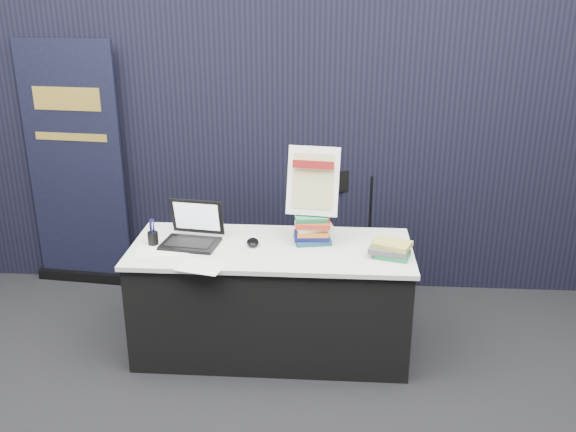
% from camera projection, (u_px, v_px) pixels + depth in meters
% --- Properties ---
extents(floor, '(8.00, 8.00, 0.00)m').
position_uv_depth(floor, '(264.00, 397.00, 3.85)').
color(floor, black).
rests_on(floor, ground).
extents(wall_back, '(8.00, 0.02, 3.50)m').
position_uv_depth(wall_back, '(300.00, 37.00, 6.98)').
color(wall_back, '#ABA7A1').
rests_on(wall_back, floor).
extents(drape_partition, '(6.00, 0.08, 2.40)m').
position_uv_depth(drape_partition, '(283.00, 139.00, 4.93)').
color(drape_partition, black).
rests_on(drape_partition, floor).
extents(display_table, '(1.80, 0.75, 0.75)m').
position_uv_depth(display_table, '(272.00, 299.00, 4.23)').
color(display_table, black).
rests_on(display_table, floor).
extents(laptop, '(0.39, 0.33, 0.27)m').
position_uv_depth(laptop, '(191.00, 234.00, 4.14)').
color(laptop, black).
rests_on(laptop, display_table).
extents(mouse, '(0.10, 0.14, 0.04)m').
position_uv_depth(mouse, '(253.00, 242.00, 4.12)').
color(mouse, black).
rests_on(mouse, display_table).
extents(brochure_left, '(0.37, 0.29, 0.00)m').
position_uv_depth(brochure_left, '(163.00, 250.00, 4.05)').
color(brochure_left, white).
rests_on(brochure_left, display_table).
extents(brochure_mid, '(0.31, 0.25, 0.00)m').
position_uv_depth(brochure_mid, '(201.00, 267.00, 3.81)').
color(brochure_mid, white).
rests_on(brochure_mid, display_table).
extents(brochure_right, '(0.34, 0.29, 0.00)m').
position_uv_depth(brochure_right, '(229.00, 243.00, 4.15)').
color(brochure_right, silver).
rests_on(brochure_right, display_table).
extents(pen_cup, '(0.07, 0.07, 0.09)m').
position_uv_depth(pen_cup, '(153.00, 238.00, 4.12)').
color(pen_cup, black).
rests_on(pen_cup, display_table).
extents(book_stack_tall, '(0.24, 0.20, 0.18)m').
position_uv_depth(book_stack_tall, '(312.00, 228.00, 4.15)').
color(book_stack_tall, '#17495A').
rests_on(book_stack_tall, display_table).
extents(book_stack_short, '(0.26, 0.23, 0.10)m').
position_uv_depth(book_stack_short, '(391.00, 250.00, 3.94)').
color(book_stack_short, '#1F7645').
rests_on(book_stack_short, display_table).
extents(info_sign, '(0.35, 0.18, 0.45)m').
position_uv_depth(info_sign, '(313.00, 182.00, 4.07)').
color(info_sign, black).
rests_on(info_sign, book_stack_tall).
extents(pullup_banner, '(0.83, 0.18, 1.95)m').
position_uv_depth(pullup_banner, '(77.00, 180.00, 5.05)').
color(pullup_banner, black).
rests_on(pullup_banner, floor).
extents(stacking_chair, '(0.54, 0.55, 0.97)m').
position_uv_depth(stacking_chair, '(344.00, 230.00, 4.94)').
color(stacking_chair, black).
rests_on(stacking_chair, floor).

